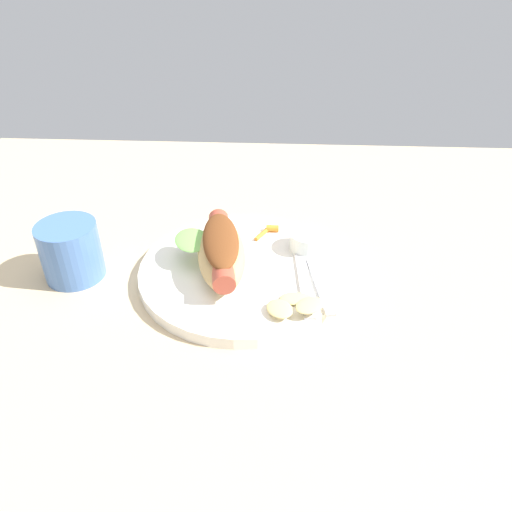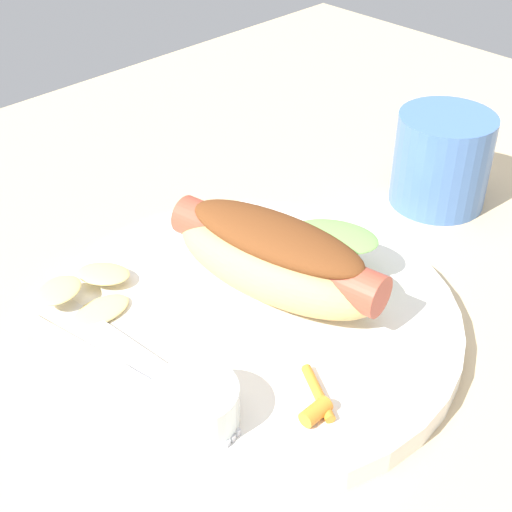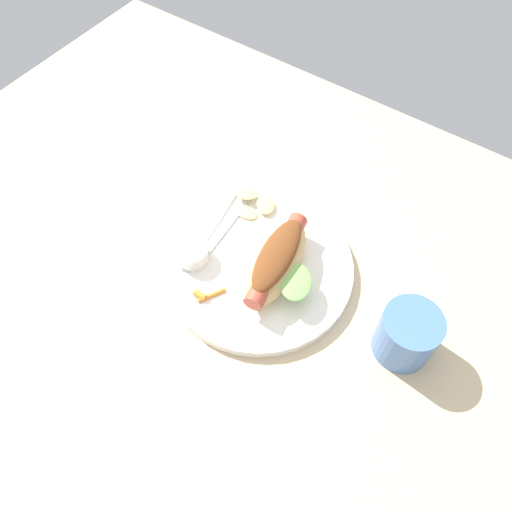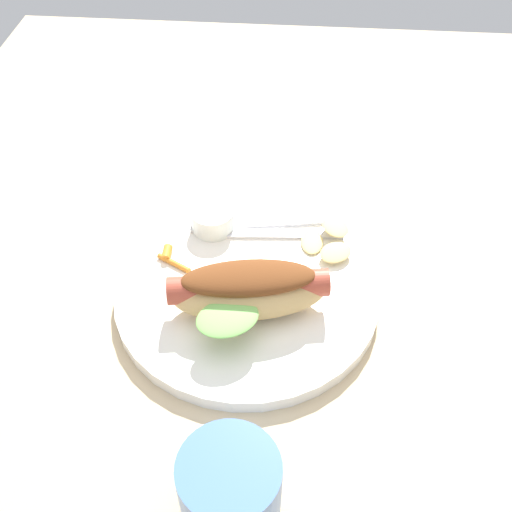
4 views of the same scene
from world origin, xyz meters
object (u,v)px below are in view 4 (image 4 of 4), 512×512
(sauce_ramekin, at_px, (213,219))
(carrot_garnish, at_px, (170,257))
(plate, at_px, (247,292))
(fork, at_px, (267,224))
(hot_dog, at_px, (248,289))
(drinking_cup, at_px, (230,491))
(chips_pile, at_px, (327,240))
(knife, at_px, (280,234))

(sauce_ramekin, distance_m, carrot_garnish, 0.07)
(plate, height_order, fork, fork)
(hot_dog, distance_m, carrot_garnish, 0.11)
(sauce_ramekin, bearing_deg, plate, 28.41)
(drinking_cup, bearing_deg, sauce_ramekin, -169.94)
(hot_dog, distance_m, chips_pile, 0.13)
(sauce_ramekin, distance_m, fork, 0.06)
(hot_dog, height_order, fork, hot_dog)
(hot_dog, bearing_deg, fork, -104.01)
(fork, relative_size, drinking_cup, 2.15)
(plate, relative_size, drinking_cup, 3.52)
(fork, bearing_deg, plate, 71.12)
(knife, xyz_separation_m, carrot_garnish, (0.05, -0.12, 0.00))
(knife, xyz_separation_m, chips_pile, (0.01, 0.05, 0.01))
(sauce_ramekin, relative_size, carrot_garnish, 1.23)
(fork, height_order, carrot_garnish, carrot_garnish)
(sauce_ramekin, bearing_deg, drinking_cup, 10.06)
(sauce_ramekin, bearing_deg, hot_dog, 23.91)
(knife, height_order, drinking_cup, drinking_cup)
(plate, height_order, chips_pile, chips_pile)
(plate, relative_size, carrot_garnish, 6.97)
(carrot_garnish, bearing_deg, fork, 122.62)
(carrot_garnish, bearing_deg, hot_dog, 56.57)
(plate, height_order, carrot_garnish, carrot_garnish)
(fork, distance_m, drinking_cup, 0.32)
(fork, height_order, chips_pile, chips_pile)
(plate, bearing_deg, knife, 159.50)
(chips_pile, height_order, drinking_cup, drinking_cup)
(chips_pile, relative_size, drinking_cup, 1.00)
(sauce_ramekin, height_order, chips_pile, sauce_ramekin)
(hot_dog, xyz_separation_m, knife, (-0.11, 0.03, -0.03))
(chips_pile, xyz_separation_m, drinking_cup, (0.29, -0.07, 0.02))
(plate, distance_m, drinking_cup, 0.23)
(knife, distance_m, carrot_garnish, 0.13)
(hot_dog, xyz_separation_m, carrot_garnish, (-0.06, -0.09, -0.02))
(sauce_ramekin, distance_m, chips_pile, 0.13)
(chips_pile, bearing_deg, drinking_cup, -14.16)
(sauce_ramekin, bearing_deg, carrot_garnish, -35.82)
(hot_dog, relative_size, drinking_cup, 2.06)
(sauce_ramekin, bearing_deg, knife, 85.81)
(knife, bearing_deg, fork, -49.06)
(fork, bearing_deg, knife, 124.99)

